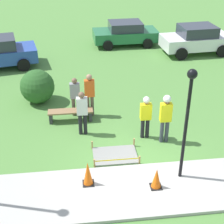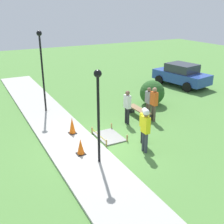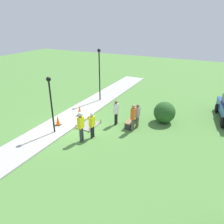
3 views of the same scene
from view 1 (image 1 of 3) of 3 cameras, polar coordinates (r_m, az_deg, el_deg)
ground_plane at (r=11.37m, az=4.19°, el=-9.08°), size 60.00×60.00×0.00m
sidewalk at (r=10.49m, az=5.35°, el=-12.67°), size 28.00×2.27×0.10m
wet_concrete_patch at (r=11.78m, az=0.51°, el=-7.21°), size 1.54×1.09×0.32m
traffic_cone_near_patch at (r=10.34m, az=-4.03°, el=-10.15°), size 0.34×0.34×0.78m
traffic_cone_far_patch at (r=10.32m, az=7.40°, el=-10.85°), size 0.34×0.34×0.67m
park_bench at (r=13.72m, az=-6.91°, el=-0.24°), size 1.77×0.44×0.47m
worker_supervisor at (r=12.09m, az=8.92°, el=-0.38°), size 0.40×0.27×1.87m
worker_assistant at (r=12.32m, az=5.62°, el=-0.33°), size 0.40×0.24×1.67m
bystander_in_orange_shirt at (r=13.72m, az=-3.75°, el=3.26°), size 0.40×0.24×1.82m
bystander_in_gray_shirt at (r=12.52m, az=-4.98°, el=0.23°), size 0.40×0.23×1.74m
bystander_in_white_shirt at (r=13.83m, az=-6.16°, el=2.87°), size 0.40×0.22×1.65m
lamppost_near at (r=9.73m, az=12.51°, el=0.43°), size 0.28×0.28×3.56m
parked_car_white at (r=21.47m, az=13.85°, el=11.69°), size 4.21×2.37×1.67m
parked_car_green at (r=22.46m, az=2.22°, el=12.99°), size 4.11×2.21×1.47m
shrub_rounded_near at (r=15.25m, az=-12.31°, el=4.16°), size 1.49×1.49×1.49m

